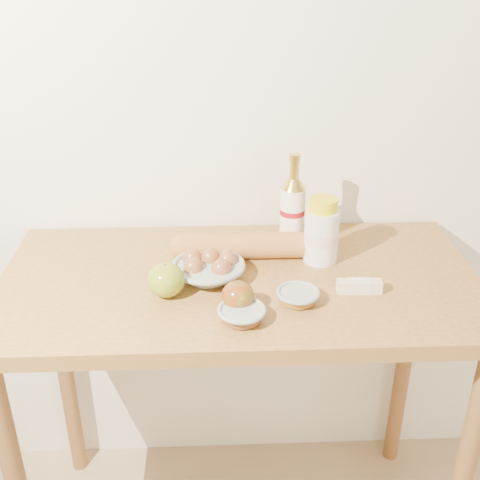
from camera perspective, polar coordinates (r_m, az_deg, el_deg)
name	(u,v)px	position (r m, az deg, el deg)	size (l,w,h in m)	color
back_wall	(234,87)	(1.67, -0.54, 14.33)	(3.50, 0.02, 2.60)	silver
table	(240,318)	(1.57, -0.05, -7.42)	(1.20, 0.60, 0.90)	#A97736
bourbon_bottle	(292,212)	(1.60, 4.98, 2.67)	(0.07, 0.07, 0.27)	beige
cream_bottle	(322,232)	(1.56, 7.75, 0.73)	(0.10, 0.10, 0.18)	silver
egg_bowl	(209,268)	(1.50, -2.99, -2.67)	(0.21, 0.21, 0.06)	gray
baguette	(249,246)	(1.58, 0.84, -0.53)	(0.42, 0.07, 0.07)	#C5833C
apple_yellowgreen	(166,280)	(1.43, -7.03, -3.78)	(0.11, 0.11, 0.08)	#9D8E1F
apple_redgreen_right	(238,296)	(1.37, -0.20, -5.33)	(0.08, 0.08, 0.07)	#970810
sugar_bowl	(242,314)	(1.34, 0.16, -7.01)	(0.14, 0.14, 0.03)	#909D97
syrup_bowl	(298,296)	(1.41, 5.50, -5.30)	(0.12, 0.12, 0.03)	gray
butter_stick	(359,286)	(1.47, 11.24, -4.32)	(0.11, 0.03, 0.03)	beige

